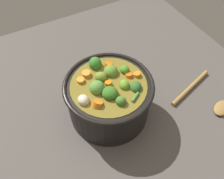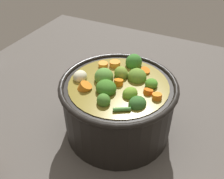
% 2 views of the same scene
% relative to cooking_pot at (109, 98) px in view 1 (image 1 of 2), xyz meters
% --- Properties ---
extents(ground_plane, '(1.10, 1.10, 0.00)m').
position_rel_cooking_pot_xyz_m(ground_plane, '(-0.00, 0.00, -0.07)').
color(ground_plane, '#514C47').
extents(cooking_pot, '(0.26, 0.26, 0.16)m').
position_rel_cooking_pot_xyz_m(cooking_pot, '(0.00, 0.00, 0.00)').
color(cooking_pot, black).
rests_on(cooking_pot, ground_plane).
extents(wooden_spoon, '(0.18, 0.20, 0.02)m').
position_rel_cooking_pot_xyz_m(wooden_spoon, '(-0.12, -0.31, -0.07)').
color(wooden_spoon, olive).
rests_on(wooden_spoon, ground_plane).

